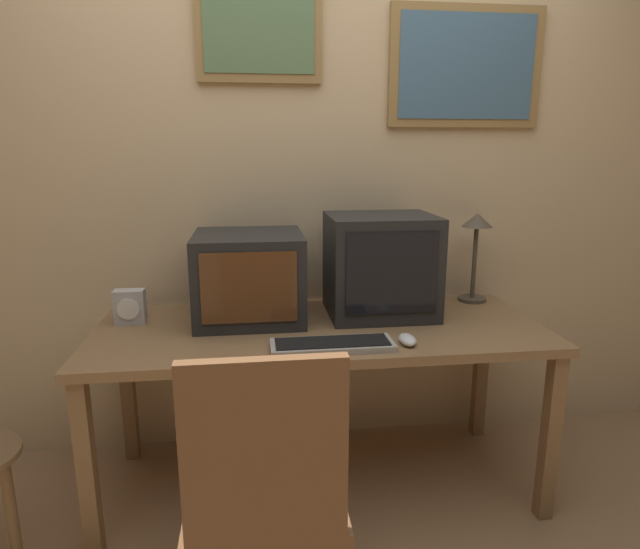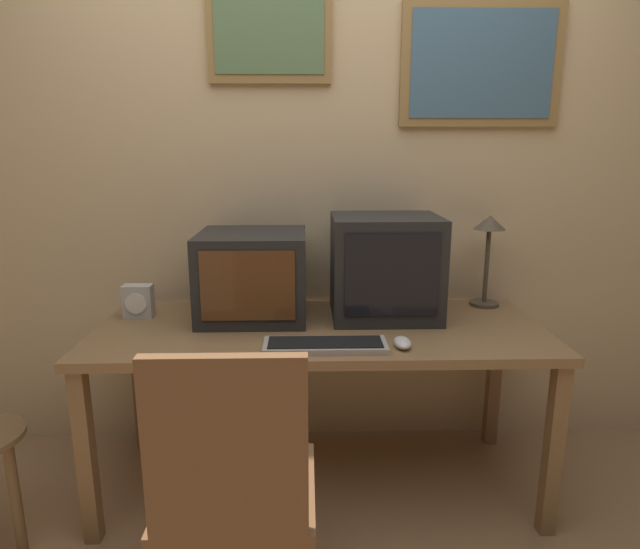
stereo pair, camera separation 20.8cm
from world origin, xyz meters
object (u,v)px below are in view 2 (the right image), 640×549
at_px(monitor_left, 253,275).
at_px(desk_lamp, 489,240).
at_px(mouse_near_keyboard, 402,343).
at_px(desk_clock, 138,301).
at_px(office_chair, 237,521).
at_px(keyboard_main, 325,345).
at_px(monitor_right, 385,267).

bearing_deg(monitor_left, desk_lamp, 7.26).
distance_m(mouse_near_keyboard, desk_lamp, 0.74).
relative_size(mouse_near_keyboard, desk_clock, 0.76).
height_order(desk_clock, office_chair, office_chair).
height_order(monitor_left, desk_lamp, desk_lamp).
distance_m(keyboard_main, desk_lamp, 0.94).
distance_m(monitor_right, mouse_near_keyboard, 0.42).
bearing_deg(office_chair, desk_lamp, 46.18).
distance_m(keyboard_main, office_chair, 0.65).
bearing_deg(mouse_near_keyboard, desk_clock, 160.27).
bearing_deg(office_chair, keyboard_main, 63.61).
bearing_deg(monitor_left, desk_clock, -178.96).
xyz_separation_m(keyboard_main, mouse_near_keyboard, (0.28, 0.00, 0.00)).
xyz_separation_m(mouse_near_keyboard, office_chair, (-0.53, -0.52, -0.31)).
bearing_deg(desk_clock, monitor_left, 1.04).
relative_size(keyboard_main, desk_lamp, 1.07).
bearing_deg(office_chair, monitor_right, 60.01).
bearing_deg(keyboard_main, desk_lamp, 35.10).
height_order(desk_clock, desk_lamp, desk_lamp).
height_order(keyboard_main, office_chair, office_chair).
relative_size(monitor_right, desk_lamp, 1.08).
height_order(mouse_near_keyboard, office_chair, office_chair).
distance_m(monitor_left, keyboard_main, 0.51).
distance_m(monitor_left, desk_lamp, 1.04).
relative_size(mouse_near_keyboard, office_chair, 0.11).
bearing_deg(monitor_left, keyboard_main, -53.40).
bearing_deg(monitor_right, desk_lamp, 16.02).
xyz_separation_m(monitor_left, desk_lamp, (1.02, 0.13, 0.12)).
bearing_deg(keyboard_main, monitor_right, 55.51).
bearing_deg(keyboard_main, mouse_near_keyboard, 0.87).
bearing_deg(desk_lamp, mouse_near_keyboard, -131.90).
xyz_separation_m(monitor_left, monitor_right, (0.55, -0.01, 0.03)).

